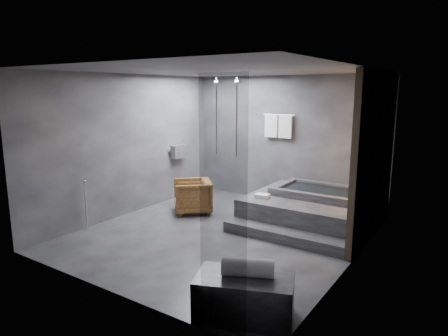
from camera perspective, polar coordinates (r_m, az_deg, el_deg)
The scene contains 7 objects.
room at distance 6.73m, azimuth 3.76°, elevation 4.62°, with size 5.00×5.04×2.82m.
tub_deck at distance 7.82m, azimuth 12.27°, elevation -5.78°, with size 2.20×2.00×0.50m, color #2E2E31.
tub_step at distance 6.84m, azimuth 8.51°, elevation -9.54°, with size 2.20×0.36×0.18m, color #2E2E31.
concrete_bench at distance 4.65m, azimuth 2.93°, elevation -17.89°, with size 1.07×0.59×0.48m, color #313134.
driftwood_chair at distance 8.23m, azimuth -4.53°, elevation -4.05°, with size 0.73×0.75×0.68m, color #462911.
rolled_towel at distance 4.50m, azimuth 3.46°, elevation -14.01°, with size 0.21×0.21×0.57m, color white.
deck_towel at distance 7.53m, azimuth 5.45°, elevation -3.98°, with size 0.26×0.19×0.07m, color white.
Camera 1 is at (3.73, -5.55, 2.49)m, focal length 32.00 mm.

